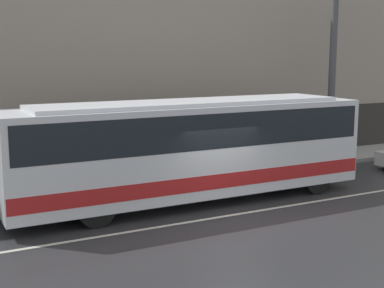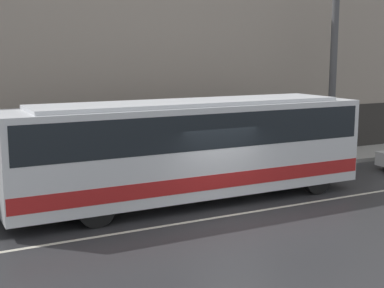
% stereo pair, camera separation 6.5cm
% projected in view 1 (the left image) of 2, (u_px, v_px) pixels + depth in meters
% --- Properties ---
extents(ground_plane, '(60.00, 60.00, 0.00)m').
position_uv_depth(ground_plane, '(231.00, 215.00, 15.76)').
color(ground_plane, '#2D2D30').
extents(sidewalk, '(60.00, 2.53, 0.17)m').
position_uv_depth(sidewalk, '(158.00, 177.00, 20.34)').
color(sidewalk, '#A09E99').
rests_on(sidewalk, ground_plane).
extents(building_facade, '(60.00, 0.35, 9.09)m').
position_uv_depth(building_facade, '(142.00, 62.00, 20.86)').
color(building_facade, gray).
rests_on(building_facade, ground_plane).
extents(lane_stripe, '(54.00, 0.14, 0.01)m').
position_uv_depth(lane_stripe, '(231.00, 215.00, 15.76)').
color(lane_stripe, beige).
rests_on(lane_stripe, ground_plane).
extents(transit_bus, '(11.76, 2.48, 3.26)m').
position_uv_depth(transit_bus, '(191.00, 146.00, 16.91)').
color(transit_bus, silver).
rests_on(transit_bus, ground_plane).
extents(utility_pole_near, '(0.30, 0.30, 7.47)m').
position_uv_depth(utility_pole_near, '(332.00, 73.00, 22.78)').
color(utility_pole_near, '#4C4C4F').
rests_on(utility_pole_near, sidewalk).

